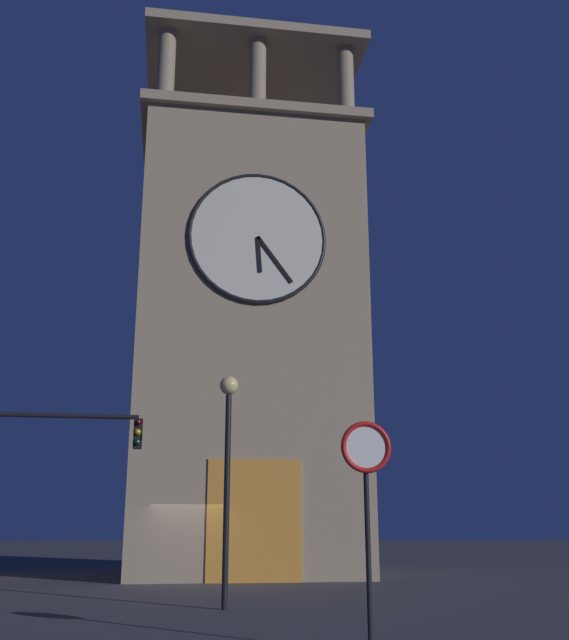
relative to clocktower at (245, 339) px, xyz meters
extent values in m
plane|color=#424247|center=(2.20, 4.26, -9.34)|extent=(200.00, 200.00, 0.00)
cube|color=gray|center=(0.00, -0.03, -0.61)|extent=(8.55, 8.69, 17.47)
cube|color=gray|center=(0.00, -0.03, 8.33)|extent=(9.15, 9.29, 0.40)
cylinder|color=gray|center=(-3.67, 3.71, 10.15)|extent=(0.70, 0.70, 3.25)
cylinder|color=gray|center=(0.00, 3.71, 10.15)|extent=(0.70, 0.70, 3.25)
cylinder|color=gray|center=(3.67, 3.71, 10.15)|extent=(0.70, 0.70, 3.25)
cylinder|color=gray|center=(-3.67, -3.78, 10.15)|extent=(0.70, 0.70, 3.25)
cylinder|color=gray|center=(0.00, -3.78, 10.15)|extent=(0.70, 0.70, 3.25)
cylinder|color=gray|center=(3.67, -3.78, 10.15)|extent=(0.70, 0.70, 3.25)
cube|color=gray|center=(0.00, -0.03, 11.98)|extent=(9.15, 9.29, 0.40)
cylinder|color=black|center=(0.00, -0.03, 13.37)|extent=(0.12, 0.12, 2.39)
cylinder|color=silver|center=(0.00, 4.37, 2.79)|extent=(5.03, 0.12, 5.03)
torus|color=black|center=(0.00, 4.39, 2.79)|extent=(5.19, 0.16, 5.19)
cube|color=black|center=(-0.05, 4.47, 2.10)|extent=(0.23, 0.06, 1.39)
cube|color=black|center=(-0.64, 4.47, 1.93)|extent=(1.37, 0.06, 1.79)
cube|color=orange|center=(0.00, 4.26, -7.34)|extent=(3.20, 0.24, 4.00)
cylinder|color=black|center=(5.64, 10.50, -4.87)|extent=(3.83, 0.12, 0.12)
cube|color=black|center=(3.73, 10.50, -5.30)|extent=(0.22, 0.30, 0.75)
sphere|color=#360505|center=(3.73, 10.68, -5.02)|extent=(0.16, 0.16, 0.16)
sphere|color=orange|center=(3.73, 10.68, -5.27)|extent=(0.16, 0.16, 0.16)
sphere|color=#063316|center=(3.73, 10.68, -5.52)|extent=(0.16, 0.16, 0.16)
cylinder|color=black|center=(1.58, 12.60, -6.97)|extent=(0.14, 0.14, 4.74)
sphere|color=#F9DB8C|center=(1.58, 12.60, -4.37)|extent=(0.44, 0.44, 0.44)
cylinder|color=black|center=(-0.02, 18.87, -7.85)|extent=(0.08, 0.08, 2.98)
cylinder|color=white|center=(-0.02, 18.91, -6.46)|extent=(0.70, 0.04, 0.70)
torus|color=red|center=(-0.02, 18.93, -6.46)|extent=(0.78, 0.08, 0.78)
camera|label=1|loc=(2.91, 29.85, -7.65)|focal=41.58mm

